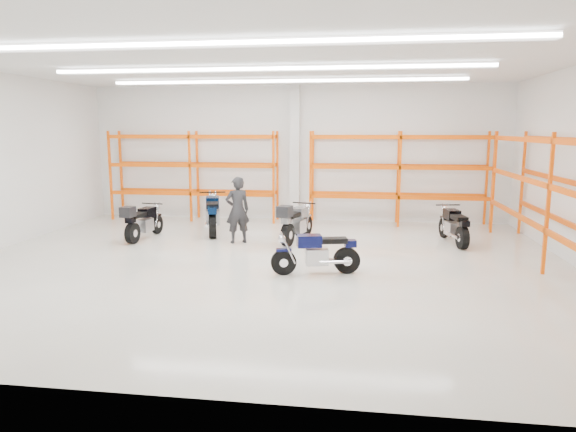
# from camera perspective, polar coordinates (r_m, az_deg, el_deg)

# --- Properties ---
(ground) EXTENTS (14.00, 14.00, 0.00)m
(ground) POSITION_cam_1_polar(r_m,az_deg,el_deg) (11.85, -2.83, -5.32)
(ground) COLOR beige
(ground) RESTS_ON ground
(room_shell) EXTENTS (14.02, 12.02, 4.51)m
(room_shell) POSITION_cam_1_polar(r_m,az_deg,el_deg) (11.48, -2.94, 10.75)
(room_shell) COLOR white
(room_shell) RESTS_ON ground
(motorcycle_main) EXTENTS (1.89, 0.72, 0.94)m
(motorcycle_main) POSITION_cam_1_polar(r_m,az_deg,el_deg) (10.94, 3.54, -4.21)
(motorcycle_main) COLOR black
(motorcycle_main) RESTS_ON ground
(motorcycle_back_a) EXTENTS (0.64, 2.01, 1.03)m
(motorcycle_back_a) POSITION_cam_1_polar(r_m,az_deg,el_deg) (14.85, -15.95, -0.67)
(motorcycle_back_a) COLOR black
(motorcycle_back_a) RESTS_ON ground
(motorcycle_back_b) EXTENTS (0.95, 2.32, 1.16)m
(motorcycle_back_b) POSITION_cam_1_polar(r_m,az_deg,el_deg) (15.37, -8.37, 0.12)
(motorcycle_back_b) COLOR black
(motorcycle_back_b) RESTS_ON ground
(motorcycle_back_c) EXTENTS (0.89, 2.12, 1.10)m
(motorcycle_back_c) POSITION_cam_1_polar(r_m,az_deg,el_deg) (14.00, 0.79, -0.79)
(motorcycle_back_c) COLOR black
(motorcycle_back_c) RESTS_ON ground
(motorcycle_back_d) EXTENTS (0.68, 2.01, 0.99)m
(motorcycle_back_d) POSITION_cam_1_polar(r_m,az_deg,el_deg) (14.49, 17.97, -1.15)
(motorcycle_back_d) COLOR black
(motorcycle_back_d) RESTS_ON ground
(standing_man) EXTENTS (0.78, 0.69, 1.80)m
(standing_man) POSITION_cam_1_polar(r_m,az_deg,el_deg) (13.90, -5.63, 0.67)
(standing_man) COLOR black
(standing_man) RESTS_ON ground
(structural_column) EXTENTS (0.32, 0.32, 4.50)m
(structural_column) POSITION_cam_1_polar(r_m,az_deg,el_deg) (17.22, 0.76, 6.94)
(structural_column) COLOR white
(structural_column) RESTS_ON ground
(pallet_racking_back_left) EXTENTS (5.67, 0.87, 3.00)m
(pallet_racking_back_left) POSITION_cam_1_polar(r_m,az_deg,el_deg) (17.68, -10.43, 5.34)
(pallet_racking_back_left) COLOR #FF5604
(pallet_racking_back_left) RESTS_ON ground
(pallet_racking_back_right) EXTENTS (5.67, 0.87, 3.00)m
(pallet_racking_back_right) POSITION_cam_1_polar(r_m,az_deg,el_deg) (16.82, 12.22, 5.08)
(pallet_racking_back_right) COLOR #FF5604
(pallet_racking_back_right) RESTS_ON ground
(pallet_racking_side) EXTENTS (0.87, 9.07, 3.00)m
(pallet_racking_side) POSITION_cam_1_polar(r_m,az_deg,el_deg) (12.11, 28.84, 2.56)
(pallet_racking_side) COLOR #FF5604
(pallet_racking_side) RESTS_ON ground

